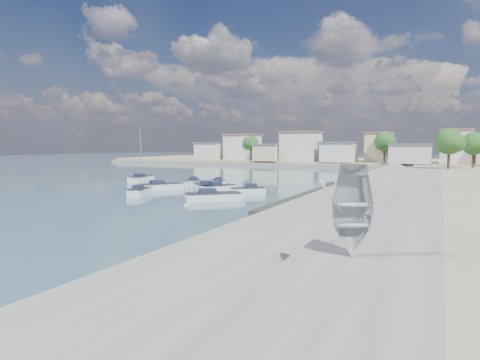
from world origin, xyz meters
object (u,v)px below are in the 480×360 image
at_px(motorboat_h, 216,197).
at_px(motorboat_g, 193,183).
at_px(motorboat_e, 163,187).
at_px(motorboat_a, 140,192).
at_px(overturned_dinghy, 351,248).
at_px(sailboat, 142,179).
at_px(motorboat_d, 246,191).
at_px(motorboat_b, 220,188).
at_px(motorboat_f, 218,183).
at_px(motorboat_c, 204,187).

bearing_deg(motorboat_h, motorboat_g, 132.10).
bearing_deg(motorboat_e, motorboat_a, -77.84).
height_order(motorboat_g, overturned_dinghy, overturned_dinghy).
bearing_deg(sailboat, motorboat_d, -20.18).
relative_size(motorboat_b, motorboat_f, 1.24).
relative_size(motorboat_g, sailboat, 0.55).
bearing_deg(motorboat_e, motorboat_h, -27.27).
distance_m(motorboat_a, sailboat, 18.92).
bearing_deg(motorboat_d, motorboat_f, 136.82).
bearing_deg(overturned_dinghy, motorboat_b, 98.07).
distance_m(motorboat_a, motorboat_g, 12.10).
height_order(motorboat_f, sailboat, sailboat).
bearing_deg(sailboat, motorboat_f, -2.57).
bearing_deg(sailboat, motorboat_h, -32.87).
xyz_separation_m(motorboat_e, motorboat_f, (3.89, 7.80, -0.00)).
xyz_separation_m(motorboat_b, motorboat_f, (-3.95, 6.30, 0.00)).
bearing_deg(motorboat_f, motorboat_c, -77.64).
height_order(motorboat_a, motorboat_f, same).
bearing_deg(sailboat, motorboat_e, -38.15).
bearing_deg(motorboat_a, motorboat_h, 0.93).
bearing_deg(motorboat_f, motorboat_a, -100.49).
bearing_deg(motorboat_g, motorboat_c, -42.12).
bearing_deg(motorboat_c, motorboat_a, -115.47).
bearing_deg(motorboat_g, overturned_dinghy, -49.21).
relative_size(motorboat_e, overturned_dinghy, 1.68).
xyz_separation_m(motorboat_e, motorboat_h, (11.50, -5.93, 0.00)).
bearing_deg(motorboat_f, motorboat_g, -150.03).
relative_size(motorboat_g, motorboat_h, 0.84).
xyz_separation_m(motorboat_c, motorboat_e, (-5.16, -1.98, -0.00)).
distance_m(motorboat_d, motorboat_f, 11.36).
xyz_separation_m(motorboat_g, motorboat_h, (10.77, -11.92, -0.00)).
xyz_separation_m(motorboat_b, motorboat_c, (-2.67, 0.48, 0.00)).
relative_size(motorboat_b, motorboat_e, 0.82).
height_order(motorboat_c, motorboat_g, same).
bearing_deg(motorboat_c, overturned_dinghy, -50.30).
xyz_separation_m(motorboat_b, motorboat_e, (-7.84, -1.50, 0.00)).
xyz_separation_m(motorboat_d, motorboat_e, (-12.17, -0.03, 0.00)).
bearing_deg(motorboat_f, overturned_dinghy, -53.84).
bearing_deg(motorboat_d, motorboat_e, -179.88).
distance_m(motorboat_a, motorboat_b, 10.01).
bearing_deg(motorboat_h, motorboat_e, 152.73).
bearing_deg(motorboat_h, overturned_dinghy, -49.94).
distance_m(motorboat_f, overturned_dinghy, 44.28).
xyz_separation_m(motorboat_f, motorboat_g, (-3.15, -1.82, 0.00)).
relative_size(motorboat_d, motorboat_f, 1.05).
xyz_separation_m(motorboat_a, overturned_dinghy, (28.68, -21.83, 1.75)).
relative_size(motorboat_c, motorboat_e, 0.91).
height_order(motorboat_d, overturned_dinghy, overturned_dinghy).
xyz_separation_m(motorboat_a, motorboat_f, (2.57, 13.90, -0.00)).
distance_m(motorboat_g, motorboat_h, 16.06).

